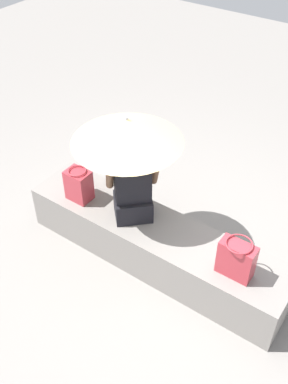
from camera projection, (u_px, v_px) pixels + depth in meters
name	position (u px, v px, depth m)	size (l,w,h in m)	color
ground_plane	(154.00, 259.00, 4.43)	(14.00, 14.00, 0.00)	gray
stone_bench	(155.00, 243.00, 4.28)	(2.63, 0.58, 0.46)	gray
person_seated	(133.00, 183.00, 4.00)	(0.48, 0.47, 0.90)	black
parasol	(127.00, 131.00, 3.74)	(0.97, 0.97, 1.03)	#B7B7BC
handbag_black	(79.00, 185.00, 4.33)	(0.23, 0.18, 0.34)	#B2333D
tote_bag_canvas	(236.00, 259.00, 3.60)	(0.30, 0.22, 0.35)	#B2333D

